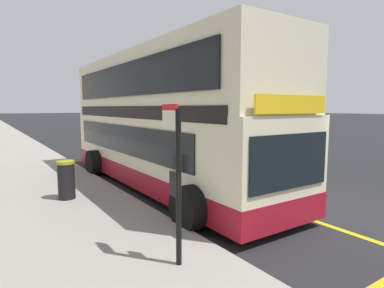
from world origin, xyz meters
name	(u,v)px	position (x,y,z in m)	size (l,w,h in m)	color
ground_plane	(64,132)	(0.00, 32.00, 0.00)	(260.00, 260.00, 0.00)	black
double_decker_bus	(161,125)	(-2.46, 5.27, 2.06)	(3.26, 10.74, 4.40)	beige
bus_bay_markings	(164,187)	(-2.51, 5.04, 0.01)	(2.97, 14.18, 0.01)	gold
bus_stop_sign	(176,170)	(-4.96, 0.12, 1.67)	(0.09, 0.51, 2.57)	black
parked_car_teal_kerbside	(97,122)	(5.05, 36.66, 0.80)	(2.09, 4.20, 1.62)	#196066
parked_car_white_far	(112,124)	(4.92, 30.83, 0.80)	(2.09, 4.20, 1.62)	silver
litter_bin	(66,180)	(-5.61, 4.95, 0.67)	(0.48, 0.48, 1.06)	black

